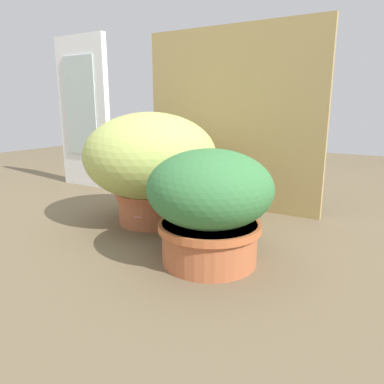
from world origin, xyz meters
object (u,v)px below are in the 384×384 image
Objects in this scene: cat at (225,204)px; mushroom_ornament_pink at (143,212)px; grass_planter at (151,161)px; leafy_planter at (210,203)px.

mushroom_ornament_pink is (-0.32, -0.13, -0.05)m from cat.
grass_planter reaches higher than leafy_planter.
grass_planter is 5.31× the size of mushroom_ornament_pink.
grass_planter is at bearing -174.49° from cat.
cat is at bearing 5.51° from grass_planter.
cat is (-0.08, 0.28, -0.08)m from leafy_planter.
mushroom_ornament_pink is at bearing -76.15° from grass_planter.
cat is at bearing 22.16° from mushroom_ornament_pink.
grass_planter is at bearing 149.63° from leafy_planter.
leafy_planter is 0.30m from cat.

